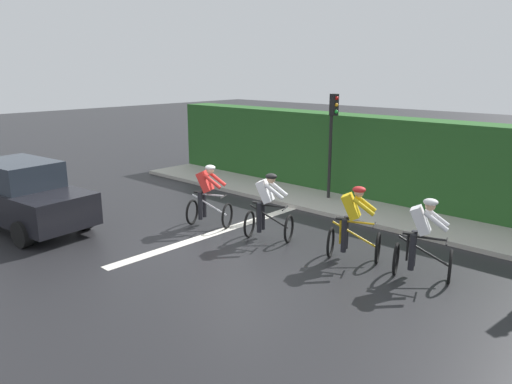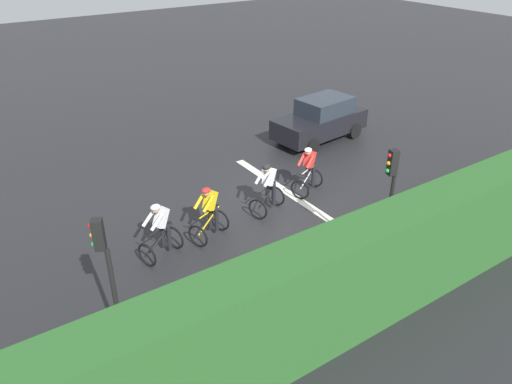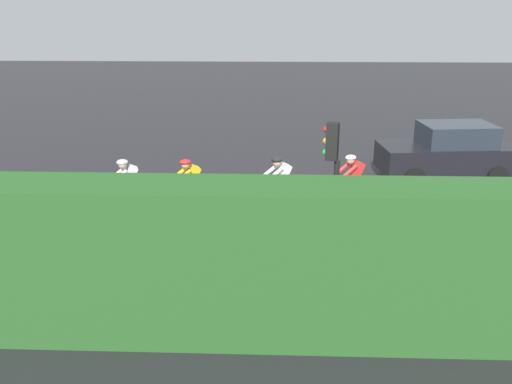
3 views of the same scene
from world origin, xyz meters
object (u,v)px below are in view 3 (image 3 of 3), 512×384
object	(u,v)px
cyclist_second	(190,193)
traffic_light_near_crossing	(333,186)
cyclist_fourth	(352,187)
cyclist_mid	(280,190)
car_black	(449,152)
cyclist_lead	(129,193)

from	to	relation	value
cyclist_second	traffic_light_near_crossing	world-z (taller)	traffic_light_near_crossing
traffic_light_near_crossing	cyclist_fourth	bearing A→B (deg)	-12.86
cyclist_mid	traffic_light_near_crossing	size ratio (longest dim) A/B	0.50
car_black	cyclist_lead	bearing A→B (deg)	113.77
cyclist_mid	traffic_light_near_crossing	bearing A→B (deg)	-167.43
cyclist_fourth	traffic_light_near_crossing	world-z (taller)	traffic_light_near_crossing
cyclist_mid	cyclist_lead	bearing A→B (deg)	95.27
traffic_light_near_crossing	cyclist_second	bearing A→B (deg)	40.21
traffic_light_near_crossing	car_black	bearing A→B (deg)	-30.01
cyclist_lead	cyclist_second	bearing A→B (deg)	-87.36
cyclist_second	cyclist_mid	distance (m)	2.24
cyclist_second	car_black	distance (m)	8.43
cyclist_mid	cyclist_fourth	bearing A→B (deg)	-81.29
cyclist_lead	cyclist_second	distance (m)	1.53
cyclist_second	cyclist_mid	world-z (taller)	same
cyclist_second	cyclist_fourth	xyz separation A→B (m)	(0.56, -4.07, 0.00)
cyclist_lead	traffic_light_near_crossing	world-z (taller)	traffic_light_near_crossing
traffic_light_near_crossing	cyclist_lead	bearing A→B (deg)	52.12
cyclist_second	cyclist_fourth	bearing A→B (deg)	-82.18
cyclist_second	cyclist_fourth	world-z (taller)	same
cyclist_fourth	traffic_light_near_crossing	distance (m)	4.57
cyclist_lead	cyclist_fourth	world-z (taller)	same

